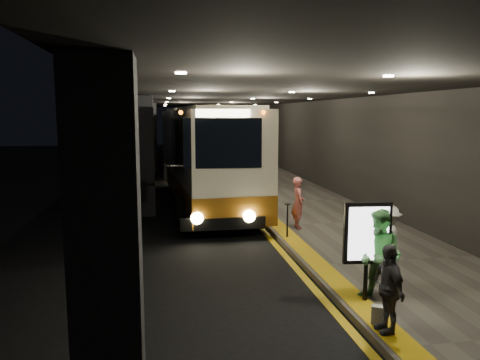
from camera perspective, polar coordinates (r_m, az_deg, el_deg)
ground at (r=14.09m, az=-5.88°, el=-7.38°), size 90.00×90.00×0.00m
lane_line_white at (r=18.96m, az=-12.31°, el=-3.50°), size 0.12×50.00×0.01m
kerb_stripe_yellow at (r=19.20m, az=0.18°, el=-3.17°), size 0.18×50.00×0.01m
sidewalk at (r=19.72m, az=7.08°, el=-2.72°), size 4.50×50.00×0.15m
tactile_strip at (r=19.26m, az=1.65°, el=-2.68°), size 0.50×50.00×0.01m
terminal_wall at (r=20.16m, az=13.39°, el=5.73°), size 0.10×50.00×6.00m
support_columns at (r=17.64m, az=-11.70°, el=2.88°), size 0.80×24.80×4.40m
canopy at (r=18.88m, az=0.64°, el=10.66°), size 9.00×50.00×0.40m
coach_main at (r=19.52m, az=-4.42°, el=2.51°), size 3.32×12.57×3.89m
coach_second at (r=32.38m, az=-6.50°, el=4.60°), size 2.99×12.17×3.80m
passenger_boarding at (r=14.87m, az=7.08°, el=-2.77°), size 0.40×0.60×1.63m
passenger_waiting_green at (r=9.36m, az=16.71°, el=-8.91°), size 0.92×1.04×1.83m
passenger_waiting_white at (r=11.03m, az=17.50°, el=-6.96°), size 0.90×1.15×1.61m
passenger_waiting_grey at (r=8.26m, az=17.61°, el=-12.46°), size 0.48×0.89×1.50m
bag_polka at (r=10.64m, az=16.66°, el=-11.04°), size 0.29×0.15×0.34m
bag_plain at (r=8.71m, az=16.56°, el=-15.49°), size 0.30×0.24×0.32m
info_sign at (r=9.27m, az=15.27°, el=-6.47°), size 0.92×0.19×1.94m
stanchion_post at (r=13.77m, az=5.79°, el=-4.96°), size 0.05×0.05×1.00m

